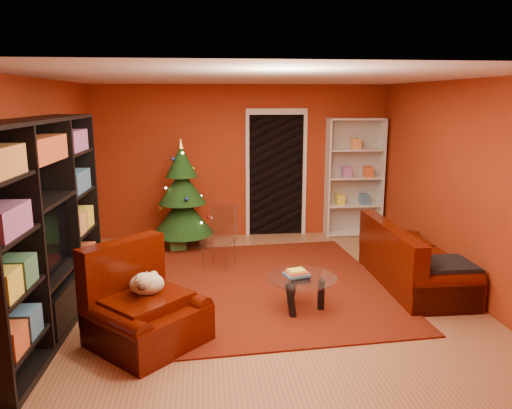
{
  "coord_description": "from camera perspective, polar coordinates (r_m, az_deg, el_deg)",
  "views": [
    {
      "loc": [
        -0.66,
        -5.76,
        2.38
      ],
      "look_at": [
        0.0,
        0.4,
        1.05
      ],
      "focal_mm": 35.0,
      "sensor_mm": 36.0,
      "label": 1
    }
  ],
  "objects": [
    {
      "name": "floor",
      "position": [
        6.27,
        0.39,
        -10.42
      ],
      "size": [
        5.0,
        5.5,
        0.05
      ],
      "primitive_type": "cube",
      "color": "#915C3B",
      "rests_on": "ground"
    },
    {
      "name": "ceiling",
      "position": [
        5.8,
        0.43,
        14.55
      ],
      "size": [
        5.0,
        5.5,
        0.05
      ],
      "primitive_type": "cube",
      "color": "silver",
      "rests_on": "wall_back"
    },
    {
      "name": "wall_back",
      "position": [
        8.62,
        -1.68,
        4.92
      ],
      "size": [
        5.0,
        0.05,
        2.6
      ],
      "primitive_type": "cube",
      "color": "#972E13",
      "rests_on": "ground"
    },
    {
      "name": "wall_left",
      "position": [
        6.15,
        -23.68,
        0.98
      ],
      "size": [
        0.05,
        5.5,
        2.6
      ],
      "primitive_type": "cube",
      "color": "#972E13",
      "rests_on": "ground"
    },
    {
      "name": "wall_right",
      "position": [
        6.67,
        22.54,
        1.87
      ],
      "size": [
        0.05,
        5.5,
        2.6
      ],
      "primitive_type": "cube",
      "color": "#972E13",
      "rests_on": "ground"
    },
    {
      "name": "doorway",
      "position": [
        8.68,
        2.31,
        3.29
      ],
      "size": [
        1.06,
        0.6,
        2.16
      ],
      "primitive_type": null,
      "color": "black",
      "rests_on": "floor"
    },
    {
      "name": "rug",
      "position": [
        6.54,
        1.34,
        -9.12
      ],
      "size": [
        3.21,
        3.67,
        0.02
      ],
      "primitive_type": "cube",
      "rotation": [
        0.0,
        0.0,
        0.07
      ],
      "color": "#5F190B",
      "rests_on": "floor"
    },
    {
      "name": "media_unit",
      "position": [
        5.42,
        -23.29,
        -2.63
      ],
      "size": [
        0.55,
        2.86,
        2.18
      ],
      "primitive_type": null,
      "rotation": [
        0.0,
        0.0,
        -0.04
      ],
      "color": "black",
      "rests_on": "floor"
    },
    {
      "name": "christmas_tree",
      "position": [
        8.06,
        -8.43,
        1.1
      ],
      "size": [
        1.26,
        1.26,
        1.77
      ],
      "primitive_type": null,
      "rotation": [
        0.0,
        0.0,
        -0.33
      ],
      "color": "black",
      "rests_on": "floor"
    },
    {
      "name": "gift_box_green",
      "position": [
        8.06,
        -9.01,
        -4.27
      ],
      "size": [
        0.3,
        0.3,
        0.25
      ],
      "primitive_type": "cube",
      "rotation": [
        0.0,
        0.0,
        0.22
      ],
      "color": "#367332",
      "rests_on": "floor"
    },
    {
      "name": "gift_box_red",
      "position": [
        8.65,
        -6.48,
        -3.18
      ],
      "size": [
        0.28,
        0.28,
        0.22
      ],
      "primitive_type": "cube",
      "rotation": [
        0.0,
        0.0,
        0.3
      ],
      "color": "#A32021",
      "rests_on": "floor"
    },
    {
      "name": "white_bookshelf",
      "position": [
        8.83,
        11.17,
        3.02
      ],
      "size": [
        0.97,
        0.36,
        2.09
      ],
      "primitive_type": null,
      "rotation": [
        0.0,
        0.0,
        -0.01
      ],
      "color": "white",
      "rests_on": "floor"
    },
    {
      "name": "armchair",
      "position": [
        5.06,
        -12.35,
        -11.21
      ],
      "size": [
        1.45,
        1.45,
        0.8
      ],
      "primitive_type": null,
      "rotation": [
        0.0,
        0.0,
        0.77
      ],
      "color": "#360902",
      "rests_on": "rug"
    },
    {
      "name": "dog",
      "position": [
        5.05,
        -12.35,
        -8.86
      ],
      "size": [
        0.5,
        0.49,
        0.26
      ],
      "primitive_type": null,
      "rotation": [
        0.0,
        0.0,
        0.77
      ],
      "color": "beige",
      "rests_on": "armchair"
    },
    {
      "name": "sofa",
      "position": [
        6.73,
        17.72,
        -5.49
      ],
      "size": [
        0.87,
        1.91,
        0.82
      ],
      "primitive_type": null,
      "rotation": [
        0.0,
        0.0,
        1.57
      ],
      "color": "#360902",
      "rests_on": "rug"
    },
    {
      "name": "coffee_table",
      "position": [
        5.76,
        5.23,
        -10.06
      ],
      "size": [
        0.99,
        0.99,
        0.5
      ],
      "primitive_type": null,
      "rotation": [
        0.0,
        0.0,
        0.29
      ],
      "color": "gray",
      "rests_on": "rug"
    },
    {
      "name": "acrylic_chair",
      "position": [
        7.07,
        -4.25,
        -4.14
      ],
      "size": [
        0.56,
        0.58,
        0.8
      ],
      "primitive_type": null,
      "rotation": [
        0.0,
        0.0,
        -0.43
      ],
      "color": "#66605B",
      "rests_on": "rug"
    }
  ]
}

